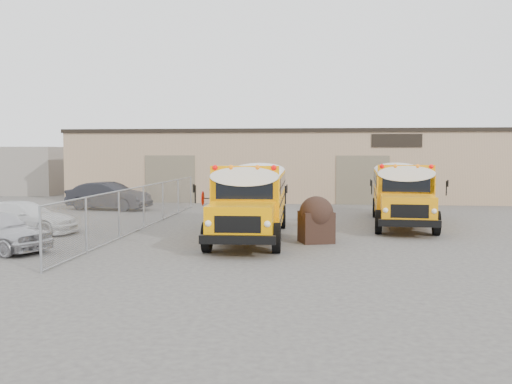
# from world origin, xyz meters

# --- Properties ---
(ground) EXTENTS (120.00, 120.00, 0.00)m
(ground) POSITION_xyz_m (0.00, 0.00, 0.00)
(ground) COLOR #464240
(ground) RESTS_ON ground
(warehouse) EXTENTS (30.20, 10.20, 4.67)m
(warehouse) POSITION_xyz_m (-0.00, 19.99, 2.37)
(warehouse) COLOR #98795E
(warehouse) RESTS_ON ground
(chainlink_fence) EXTENTS (0.07, 18.07, 1.81)m
(chainlink_fence) POSITION_xyz_m (-6.00, 3.00, 0.90)
(chainlink_fence) COLOR gray
(chainlink_fence) RESTS_ON ground
(distant_building_left) EXTENTS (8.00, 6.00, 3.60)m
(distant_building_left) POSITION_xyz_m (-22.00, 22.00, 1.80)
(distant_building_left) COLOR gray
(distant_building_left) RESTS_ON ground
(school_bus_left) EXTENTS (2.93, 9.57, 2.78)m
(school_bus_left) POSITION_xyz_m (-1.43, 7.37, 1.61)
(school_bus_left) COLOR #F39800
(school_bus_left) RESTS_ON ground
(school_bus_right) EXTENTS (3.03, 9.46, 2.72)m
(school_bus_right) POSITION_xyz_m (5.48, 11.77, 1.58)
(school_bus_right) COLOR orange
(school_bus_right) RESTS_ON ground
(tarp_bundle) EXTENTS (1.36, 1.29, 1.65)m
(tarp_bundle) POSITION_xyz_m (1.22, -0.01, 0.85)
(tarp_bundle) COLOR black
(tarp_bundle) RESTS_ON ground
(car_white) EXTENTS (4.47, 2.06, 1.27)m
(car_white) POSITION_xyz_m (-10.25, 1.00, 0.63)
(car_white) COLOR silver
(car_white) RESTS_ON ground
(car_dark) EXTENTS (4.89, 2.50, 1.54)m
(car_dark) POSITION_xyz_m (-10.27, 10.32, 0.77)
(car_dark) COLOR black
(car_dark) RESTS_ON ground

